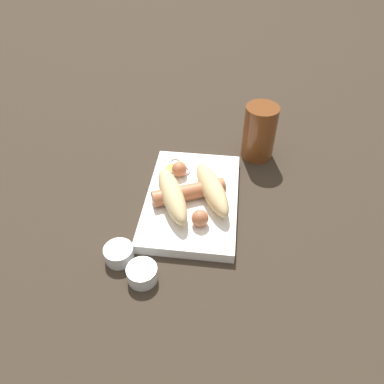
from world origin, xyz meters
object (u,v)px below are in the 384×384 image
Objects in this scene: food_tray at (192,200)px; sausage at (189,192)px; condiment_cup_near at (119,254)px; bread_roll at (192,191)px; condiment_cup_far at (142,274)px; drink_glass at (259,132)px.

food_tray is 0.03m from sausage.
food_tray is 0.18m from condiment_cup_near.
bread_roll reaches higher than condiment_cup_near.
condiment_cup_far is (0.03, 0.05, 0.00)m from condiment_cup_near.
food_tray is 2.19× the size of drink_glass.
condiment_cup_far is at bearing 54.06° from condiment_cup_near.
condiment_cup_near is (0.13, -0.10, -0.03)m from bread_roll.
bread_roll is 3.70× the size of condiment_cup_near.
drink_glass is (-0.18, 0.12, 0.02)m from bread_roll.
sausage is at bearing -36.18° from drink_glass.
sausage is at bearing 144.25° from condiment_cup_near.
drink_glass is at bearing 143.82° from sausage.
condiment_cup_near is 1.00× the size of condiment_cup_far.
food_tray is 5.41× the size of condiment_cup_near.
bread_roll reaches higher than food_tray.
bread_roll is at bearing 160.28° from condiment_cup_far.
sausage is 0.17m from condiment_cup_near.
bread_roll is 0.17m from condiment_cup_near.
bread_roll reaches higher than sausage.
drink_glass is at bearing 144.01° from condiment_cup_near.
sausage is at bearing -40.00° from food_tray.
bread_roll is 1.15× the size of sausage.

